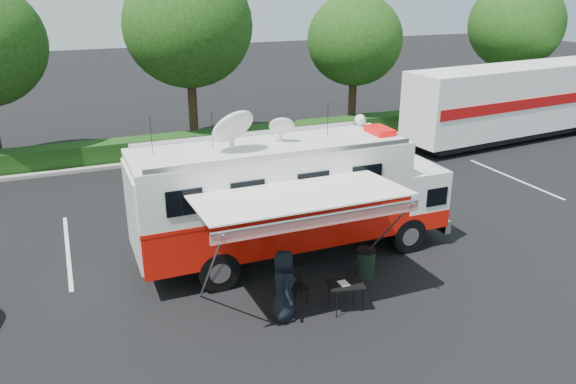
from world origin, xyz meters
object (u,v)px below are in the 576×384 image
Objects in this scene: command_truck at (292,196)px; folding_table at (346,285)px; trash_bin at (366,263)px; semi_trailer at (512,102)px.

command_truck is 9.36× the size of folding_table.
trash_bin is 17.53m from semi_trailer.
trash_bin is (1.35, 1.34, -0.29)m from folding_table.
command_truck is 3.60m from folding_table.
semi_trailer is at bearing 26.90° from command_truck.
command_truck is at bearing 91.59° from folding_table.
command_truck is 2.93m from trash_bin.
trash_bin is at bearing -144.99° from semi_trailer.
trash_bin is at bearing 44.79° from folding_table.
trash_bin reaches higher than folding_table.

